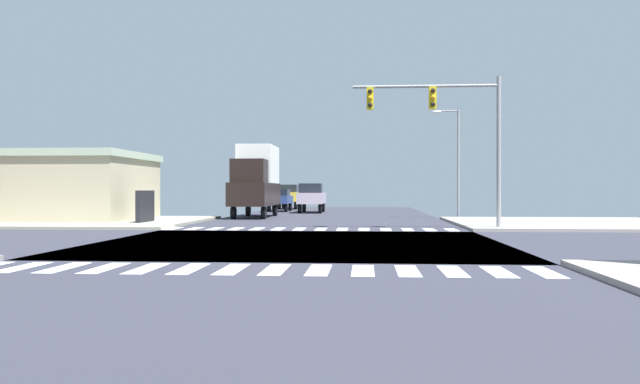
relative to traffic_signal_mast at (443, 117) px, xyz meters
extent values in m
cube|color=#2D2E3A|center=(-5.86, -7.39, -5.20)|extent=(14.00, 90.00, 0.05)
cube|color=#2D2E3A|center=(-5.86, -7.39, -5.20)|extent=(90.00, 12.00, 0.05)
cube|color=gray|center=(7.14, 4.61, -5.11)|extent=(12.00, 12.00, 0.14)
cube|color=gray|center=(-18.86, 4.61, -5.11)|extent=(12.00, 12.00, 0.14)
cube|color=silver|center=(-11.61, -14.69, -5.17)|extent=(0.50, 2.00, 0.01)
cube|color=silver|center=(-10.61, -14.69, -5.17)|extent=(0.50, 2.00, 0.01)
cube|color=silver|center=(-9.61, -14.69, -5.17)|extent=(0.50, 2.00, 0.01)
cube|color=silver|center=(-8.61, -14.69, -5.17)|extent=(0.50, 2.00, 0.01)
cube|color=silver|center=(-7.61, -14.69, -5.17)|extent=(0.50, 2.00, 0.01)
cube|color=silver|center=(-6.61, -14.69, -5.17)|extent=(0.50, 2.00, 0.01)
cube|color=silver|center=(-5.61, -14.69, -5.17)|extent=(0.50, 2.00, 0.01)
cube|color=silver|center=(-4.61, -14.69, -5.17)|extent=(0.50, 2.00, 0.01)
cube|color=silver|center=(-3.61, -14.69, -5.17)|extent=(0.50, 2.00, 0.01)
cube|color=silver|center=(-2.61, -14.69, -5.17)|extent=(0.50, 2.00, 0.01)
cube|color=silver|center=(-1.61, -14.69, -5.17)|extent=(0.50, 2.00, 0.01)
cube|color=silver|center=(-0.61, -14.69, -5.17)|extent=(0.50, 2.00, 0.01)
cube|color=silver|center=(0.39, -14.69, -5.17)|extent=(0.50, 2.00, 0.01)
cube|color=silver|center=(-12.61, -0.09, -5.17)|extent=(0.50, 2.00, 0.01)
cube|color=silver|center=(-11.61, -0.09, -5.17)|extent=(0.50, 2.00, 0.01)
cube|color=silver|center=(-10.61, -0.09, -5.17)|extent=(0.50, 2.00, 0.01)
cube|color=silver|center=(-9.61, -0.09, -5.17)|extent=(0.50, 2.00, 0.01)
cube|color=silver|center=(-8.61, -0.09, -5.17)|extent=(0.50, 2.00, 0.01)
cube|color=silver|center=(-7.61, -0.09, -5.17)|extent=(0.50, 2.00, 0.01)
cube|color=silver|center=(-6.61, -0.09, -5.17)|extent=(0.50, 2.00, 0.01)
cube|color=silver|center=(-5.61, -0.09, -5.17)|extent=(0.50, 2.00, 0.01)
cube|color=silver|center=(-4.61, -0.09, -5.17)|extent=(0.50, 2.00, 0.01)
cube|color=silver|center=(-3.61, -0.09, -5.17)|extent=(0.50, 2.00, 0.01)
cube|color=silver|center=(-2.61, -0.09, -5.17)|extent=(0.50, 2.00, 0.01)
cube|color=silver|center=(-1.61, -0.09, -5.17)|extent=(0.50, 2.00, 0.01)
cube|color=silver|center=(-0.61, -0.09, -5.17)|extent=(0.50, 2.00, 0.01)
cube|color=silver|center=(0.39, -0.09, -5.17)|extent=(0.50, 2.00, 0.01)
cylinder|color=gray|center=(2.54, 0.02, -1.67)|extent=(0.20, 0.20, 7.01)
cylinder|color=gray|center=(-0.80, 0.02, 1.43)|extent=(6.66, 0.14, 0.14)
cube|color=yellow|center=(-0.46, 0.02, 0.88)|extent=(0.32, 0.40, 1.00)
sphere|color=black|center=(-0.46, -0.22, 1.19)|extent=(0.22, 0.22, 0.22)
sphere|color=orange|center=(-0.46, -0.22, 0.88)|extent=(0.22, 0.22, 0.22)
sphere|color=black|center=(-0.46, -0.22, 0.57)|extent=(0.22, 0.22, 0.22)
cube|color=yellow|center=(-3.33, 0.02, 0.88)|extent=(0.32, 0.40, 1.00)
sphere|color=black|center=(-3.33, -0.22, 1.19)|extent=(0.22, 0.22, 0.22)
sphere|color=orange|center=(-3.33, -0.22, 0.88)|extent=(0.22, 0.22, 0.22)
sphere|color=black|center=(-3.33, -0.22, 0.57)|extent=(0.22, 0.22, 0.22)
cylinder|color=gray|center=(2.48, 11.78, -1.65)|extent=(0.16, 0.16, 7.05)
cylinder|color=gray|center=(1.78, 11.78, 1.78)|extent=(1.40, 0.10, 0.10)
ellipsoid|color=silver|center=(1.08, 11.78, 1.73)|extent=(0.60, 0.32, 0.20)
cube|color=#B4AB8A|center=(-22.03, 6.03, -3.38)|extent=(10.74, 7.81, 3.60)
cube|color=#A4B69B|center=(-22.03, 6.03, -1.37)|extent=(11.04, 8.11, 0.40)
cube|color=black|center=(-15.16, 3.12, -4.28)|extent=(0.24, 2.20, 1.80)
cylinder|color=black|center=(-9.90, 9.55, -4.78)|extent=(0.26, 0.80, 0.80)
cylinder|color=black|center=(-11.82, 9.55, -4.78)|extent=(0.26, 0.80, 0.80)
cylinder|color=black|center=(-9.90, 14.45, -4.78)|extent=(0.26, 0.80, 0.80)
cylinder|color=black|center=(-11.82, 14.45, -4.78)|extent=(0.26, 0.80, 0.80)
cube|color=black|center=(-10.86, 12.00, -3.63)|extent=(2.40, 7.20, 1.49)
cube|color=white|center=(-10.86, 13.08, -1.61)|extent=(2.30, 4.18, 2.56)
cube|color=black|center=(-10.86, 9.84, -2.15)|extent=(2.11, 2.02, 1.49)
cylinder|color=black|center=(-10.08, 28.97, -4.81)|extent=(0.26, 0.74, 0.74)
cylinder|color=black|center=(-11.64, 28.97, -4.81)|extent=(0.26, 0.74, 0.74)
cylinder|color=black|center=(-10.08, 32.10, -4.81)|extent=(0.26, 0.74, 0.74)
cylinder|color=black|center=(-11.64, 32.10, -4.81)|extent=(0.26, 0.74, 0.74)
cube|color=yellow|center=(-10.86, 30.54, -4.00)|extent=(1.96, 4.60, 0.88)
cube|color=black|center=(-10.86, 30.54, -3.20)|extent=(1.69, 3.22, 0.72)
cylinder|color=black|center=(-7.06, 19.27, -4.81)|extent=(0.26, 0.74, 0.74)
cylinder|color=black|center=(-8.66, 19.27, -4.81)|extent=(0.26, 0.74, 0.74)
cylinder|color=black|center=(-7.06, 22.74, -4.81)|extent=(0.26, 0.74, 0.74)
cylinder|color=black|center=(-8.66, 22.74, -4.81)|extent=(0.26, 0.74, 0.74)
cube|color=#BAAABB|center=(-7.86, 21.00, -4.01)|extent=(2.00, 5.10, 0.86)
cube|color=black|center=(-7.86, 20.11, -3.20)|extent=(1.76, 1.78, 0.75)
cylinder|color=black|center=(-10.14, 22.29, -4.84)|extent=(0.26, 0.68, 0.68)
cylinder|color=black|center=(-11.58, 22.29, -4.84)|extent=(0.26, 0.68, 0.68)
cylinder|color=black|center=(-10.14, 25.22, -4.84)|extent=(0.26, 0.68, 0.68)
cylinder|color=black|center=(-11.58, 25.22, -4.84)|extent=(0.26, 0.68, 0.68)
cube|color=navy|center=(-10.86, 23.76, -4.17)|extent=(1.80, 4.30, 0.66)
cube|color=black|center=(-10.86, 23.76, -3.57)|extent=(1.55, 2.24, 0.54)
camera|label=1|loc=(-3.57, -28.60, -3.36)|focal=34.55mm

